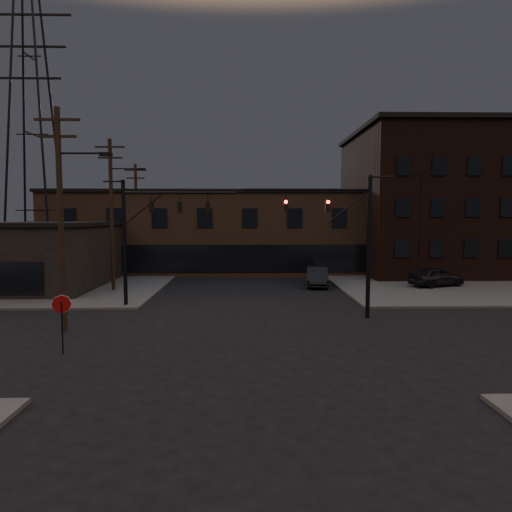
{
  "coord_description": "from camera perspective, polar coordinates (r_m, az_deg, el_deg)",
  "views": [
    {
      "loc": [
        -0.36,
        -20.74,
        5.7
      ],
      "look_at": [
        0.2,
        4.85,
        3.5
      ],
      "focal_mm": 32.0,
      "sensor_mm": 36.0,
      "label": 1
    }
  ],
  "objects": [
    {
      "name": "parked_car_lot_a",
      "position": [
        39.32,
        21.61,
        -2.4
      ],
      "size": [
        4.94,
        3.3,
        1.56
      ],
      "primitive_type": "imported",
      "rotation": [
        0.0,
        0.0,
        1.92
      ],
      "color": "black",
      "rests_on": "sidewalk_ne"
    },
    {
      "name": "sidewalk_nw",
      "position": [
        48.24,
        -27.93,
        -2.36
      ],
      "size": [
        30.0,
        30.0,
        0.15
      ],
      "primitive_type": "cube",
      "color": "#474744",
      "rests_on": "ground"
    },
    {
      "name": "utility_pole_mid",
      "position": [
        36.18,
        -17.51,
        5.36
      ],
      "size": [
        3.7,
        0.28,
        11.5
      ],
      "color": "black",
      "rests_on": "ground"
    },
    {
      "name": "traffic_signal_near",
      "position": [
        25.9,
        11.52,
        3.11
      ],
      "size": [
        7.12,
        0.24,
        8.0
      ],
      "color": "black",
      "rests_on": "ground"
    },
    {
      "name": "lot_light_b",
      "position": [
        44.21,
        24.78,
        4.22
      ],
      "size": [
        1.5,
        0.28,
        9.14
      ],
      "color": "black",
      "rests_on": "ground"
    },
    {
      "name": "car_crossing",
      "position": [
        37.89,
        7.66,
        -2.58
      ],
      "size": [
        2.28,
        4.97,
        1.58
      ],
      "primitive_type": "imported",
      "rotation": [
        0.0,
        0.0,
        -0.13
      ],
      "color": "black",
      "rests_on": "ground"
    },
    {
      "name": "utility_pole_near",
      "position": [
        24.49,
        -23.1,
        4.91
      ],
      "size": [
        3.7,
        0.28,
        11.0
      ],
      "color": "black",
      "rests_on": "ground"
    },
    {
      "name": "utility_pole_far",
      "position": [
        48.05,
        -14.72,
        4.85
      ],
      "size": [
        2.2,
        0.28,
        11.0
      ],
      "color": "black",
      "rests_on": "ground"
    },
    {
      "name": "building_left",
      "position": [
        41.78,
        -29.29,
        -0.11
      ],
      "size": [
        16.0,
        12.0,
        5.0
      ],
      "primitive_type": "cube",
      "color": "black",
      "rests_on": "ground"
    },
    {
      "name": "transmission_tower",
      "position": [
        43.11,
        -26.17,
        13.49
      ],
      "size": [
        7.0,
        7.0,
        25.0
      ],
      "primitive_type": null,
      "color": "black",
      "rests_on": "ground"
    },
    {
      "name": "traffic_signal_far",
      "position": [
        29.45,
        -13.75,
        3.43
      ],
      "size": [
        7.12,
        0.24,
        8.0
      ],
      "color": "black",
      "rests_on": "ground"
    },
    {
      "name": "building_row",
      "position": [
        48.77,
        -0.84,
        2.92
      ],
      "size": [
        40.0,
        12.0,
        8.0
      ],
      "primitive_type": "cube",
      "color": "brown",
      "rests_on": "ground"
    },
    {
      "name": "lot_light_a",
      "position": [
        37.23,
        19.83,
        4.33
      ],
      "size": [
        1.5,
        0.28,
        9.14
      ],
      "color": "black",
      "rests_on": "ground"
    },
    {
      "name": "building_right",
      "position": [
        51.83,
        24.43,
        5.91
      ],
      "size": [
        22.0,
        16.0,
        14.0
      ],
      "primitive_type": "cube",
      "color": "black",
      "rests_on": "ground"
    },
    {
      "name": "parked_car_lot_b",
      "position": [
        43.25,
        17.37,
        -1.8
      ],
      "size": [
        4.69,
        2.21,
        1.32
      ],
      "primitive_type": "imported",
      "rotation": [
        0.0,
        0.0,
        1.65
      ],
      "color": "#B9B9BB",
      "rests_on": "sidewalk_ne"
    },
    {
      "name": "sidewalk_ne",
      "position": [
        48.57,
        26.18,
        -2.24
      ],
      "size": [
        30.0,
        30.0,
        0.15
      ],
      "primitive_type": "cube",
      "color": "#474744",
      "rests_on": "ground"
    },
    {
      "name": "stop_sign",
      "position": [
        20.62,
        -23.12,
        -6.27
      ],
      "size": [
        0.72,
        0.33,
        2.48
      ],
      "color": "black",
      "rests_on": "ground"
    },
    {
      "name": "ground",
      "position": [
        21.52,
        -0.25,
        -10.45
      ],
      "size": [
        140.0,
        140.0,
        0.0
      ],
      "primitive_type": "plane",
      "color": "black",
      "rests_on": "ground"
    }
  ]
}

